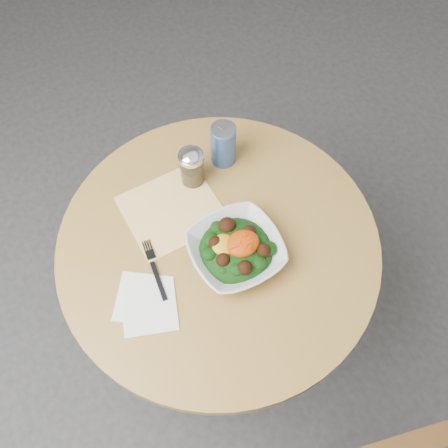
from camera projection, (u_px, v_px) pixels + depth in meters
name	position (u px, v px, depth m)	size (l,w,h in m)	color
ground	(220.00, 325.00, 2.04)	(6.00, 6.00, 0.00)	#2E2F31
table	(219.00, 271.00, 1.56)	(0.90, 0.90, 0.75)	black
cloth_napkin	(172.00, 210.00, 1.43)	(0.26, 0.24, 0.00)	orange
paper_napkins	(146.00, 303.00, 1.29)	(0.19, 0.22, 0.00)	white
salad_bowl	(236.00, 249.00, 1.33)	(0.25, 0.25, 0.09)	silver
fork	(154.00, 268.00, 1.34)	(0.04, 0.19, 0.00)	black
spice_shaker	(192.00, 167.00, 1.43)	(0.07, 0.07, 0.13)	silver
beverage_can	(223.00, 144.00, 1.46)	(0.08, 0.08, 0.15)	navy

